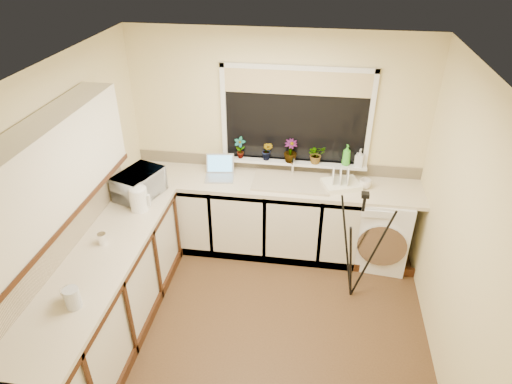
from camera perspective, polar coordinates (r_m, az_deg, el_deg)
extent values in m
plane|color=brown|center=(4.50, 0.09, -16.43)|extent=(3.20, 3.20, 0.00)
plane|color=white|center=(3.15, 0.13, 15.12)|extent=(3.20, 3.20, 0.00)
plane|color=beige|center=(4.98, 2.62, 6.28)|extent=(3.20, 0.00, 3.20)
plane|color=beige|center=(2.62, -5.03, -22.35)|extent=(3.20, 0.00, 3.20)
plane|color=beige|center=(4.19, -22.11, -1.42)|extent=(0.00, 3.00, 3.00)
plane|color=beige|center=(3.84, 24.56, -5.17)|extent=(0.00, 3.00, 3.00)
cube|color=silver|center=(5.16, -1.55, -2.93)|extent=(2.55, 0.60, 0.86)
cube|color=silver|center=(4.32, -18.30, -12.83)|extent=(0.54, 2.40, 0.86)
cube|color=beige|center=(4.88, 2.14, 1.13)|extent=(3.20, 0.60, 0.04)
cube|color=beige|center=(4.03, -19.35, -8.20)|extent=(0.60, 2.40, 0.04)
cube|color=silver|center=(3.51, -25.01, 2.36)|extent=(0.28, 1.90, 0.70)
cube|color=beige|center=(4.03, -23.63, -4.90)|extent=(0.02, 2.40, 0.45)
cube|color=beige|center=(5.08, 2.53, 3.62)|extent=(3.20, 0.02, 0.14)
cube|color=black|center=(4.83, 5.08, 9.54)|extent=(1.50, 0.02, 1.00)
cube|color=tan|center=(4.68, 5.28, 13.70)|extent=(1.50, 0.02, 0.25)
cube|color=white|center=(4.99, 4.77, 3.81)|extent=(1.60, 0.14, 0.03)
cube|color=tan|center=(4.85, 4.50, 1.29)|extent=(0.82, 0.46, 0.03)
cylinder|color=silver|center=(4.95, 4.72, 3.39)|extent=(0.03, 0.03, 0.24)
cube|color=white|center=(5.14, 15.45, -4.33)|extent=(0.67, 0.65, 0.87)
cube|color=#9D9DA4|center=(4.93, -4.68, 1.78)|extent=(0.33, 0.26, 0.02)
cube|color=#53A6E3|center=(5.01, -4.59, 3.70)|extent=(0.32, 0.13, 0.21)
cylinder|color=white|center=(4.48, -14.70, -0.91)|extent=(0.18, 0.18, 0.23)
cube|color=white|center=(4.84, 10.79, 0.93)|extent=(0.45, 0.40, 0.06)
cylinder|color=silver|center=(3.59, -22.34, -12.38)|extent=(0.11, 0.11, 0.17)
cylinder|color=white|center=(4.15, -19.01, -5.65)|extent=(0.08, 0.08, 0.10)
imported|color=silver|center=(4.70, -14.65, 0.97)|extent=(0.47, 0.57, 0.27)
imported|color=#999999|center=(4.98, -2.07, 5.64)|extent=(0.14, 0.11, 0.25)
imported|color=#999999|center=(4.94, 1.45, 5.27)|extent=(0.15, 0.14, 0.22)
imported|color=#999999|center=(4.91, 4.42, 5.23)|extent=(0.18, 0.18, 0.26)
imported|color=#999999|center=(4.92, 7.68, 4.80)|extent=(0.24, 0.23, 0.21)
imported|color=green|center=(4.93, 11.46, 4.65)|extent=(0.11, 0.11, 0.24)
imported|color=#999999|center=(4.95, 13.08, 4.29)|extent=(0.11, 0.11, 0.20)
imported|color=white|center=(4.86, 13.73, 1.03)|extent=(0.16, 0.16, 0.10)
imported|color=beige|center=(3.68, -22.76, -11.93)|extent=(0.12, 0.12, 0.10)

